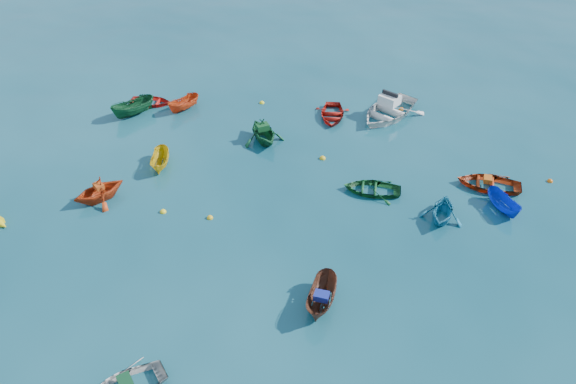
% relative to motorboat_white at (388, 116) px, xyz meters
% --- Properties ---
extents(ground, '(160.00, 160.00, 0.00)m').
position_rel_motorboat_white_xyz_m(ground, '(-3.32, -15.62, 0.00)').
color(ground, '#0A3C4D').
rests_on(ground, ground).
extents(sampan_brown_mid, '(1.24, 2.93, 1.11)m').
position_rel_motorboat_white_xyz_m(sampan_brown_mid, '(0.49, -17.27, 0.00)').
color(sampan_brown_mid, brown).
rests_on(sampan_brown_mid, ground).
extents(dinghy_orange_w, '(3.43, 3.56, 1.44)m').
position_rel_motorboat_white_xyz_m(dinghy_orange_w, '(-12.70, -13.99, 0.00)').
color(dinghy_orange_w, '#C13912').
rests_on(dinghy_orange_w, ground).
extents(sampan_yellow_mid, '(1.80, 2.70, 0.98)m').
position_rel_motorboat_white_xyz_m(sampan_yellow_mid, '(-11.20, -10.18, 0.00)').
color(sampan_yellow_mid, gold).
rests_on(sampan_yellow_mid, ground).
extents(dinghy_green_e, '(3.37, 2.63, 0.64)m').
position_rel_motorboat_white_xyz_m(dinghy_green_e, '(0.78, -8.60, 0.00)').
color(dinghy_green_e, '#124D21').
rests_on(dinghy_green_e, ground).
extents(dinghy_cyan_se, '(2.29, 2.62, 1.34)m').
position_rel_motorboat_white_xyz_m(dinghy_cyan_se, '(4.62, -9.71, 0.00)').
color(dinghy_cyan_se, '#176F92').
rests_on(dinghy_cyan_se, ground).
extents(dinghy_red_nw, '(3.16, 2.50, 0.59)m').
position_rel_motorboat_white_xyz_m(dinghy_red_nw, '(-15.65, -3.65, 0.00)').
color(dinghy_red_nw, red).
rests_on(dinghy_red_nw, ground).
extents(sampan_orange_n, '(1.82, 2.73, 0.99)m').
position_rel_motorboat_white_xyz_m(sampan_orange_n, '(-13.13, -3.61, 0.00)').
color(sampan_orange_n, '#C83C12').
rests_on(sampan_orange_n, ground).
extents(dinghy_green_n, '(3.87, 3.90, 1.55)m').
position_rel_motorboat_white_xyz_m(dinghy_green_n, '(-6.64, -5.66, 0.00)').
color(dinghy_green_n, '#13542B').
rests_on(dinghy_green_n, ground).
extents(dinghy_red_ne, '(3.53, 2.62, 0.70)m').
position_rel_motorboat_white_xyz_m(dinghy_red_ne, '(6.72, -6.09, 0.00)').
color(dinghy_red_ne, '#9F2F0D').
rests_on(dinghy_red_ne, ground).
extents(sampan_blue_far, '(2.20, 2.49, 0.94)m').
position_rel_motorboat_white_xyz_m(sampan_blue_far, '(7.53, -7.92, 0.00)').
color(sampan_blue_far, '#0F30BF').
rests_on(sampan_blue_far, ground).
extents(dinghy_red_far, '(2.98, 3.65, 0.66)m').
position_rel_motorboat_white_xyz_m(dinghy_red_far, '(-3.44, -1.40, 0.00)').
color(dinghy_red_far, '#A5150D').
rests_on(dinghy_red_far, ground).
extents(sampan_green_far, '(2.51, 3.27, 1.20)m').
position_rel_motorboat_white_xyz_m(sampan_green_far, '(-15.92, -5.36, 0.00)').
color(sampan_green_far, '#114B26').
rests_on(sampan_green_far, ground).
extents(motorboat_white, '(5.24, 6.05, 1.65)m').
position_rel_motorboat_white_xyz_m(motorboat_white, '(0.00, 0.00, 0.00)').
color(motorboat_white, white).
rests_on(motorboat_white, ground).
extents(tarp_green_a, '(0.80, 0.78, 0.31)m').
position_rel_motorboat_white_xyz_m(tarp_green_a, '(-5.11, -23.55, 0.48)').
color(tarp_green_a, '#104021').
rests_on(tarp_green_a, dinghy_white_near).
extents(tarp_blue_a, '(0.64, 0.50, 0.30)m').
position_rel_motorboat_white_xyz_m(tarp_blue_a, '(0.50, -17.42, 0.71)').
color(tarp_blue_a, navy).
rests_on(tarp_blue_a, sampan_brown_mid).
extents(tarp_orange_a, '(0.70, 0.65, 0.27)m').
position_rel_motorboat_white_xyz_m(tarp_orange_a, '(-12.68, -13.95, 0.86)').
color(tarp_orange_a, '#C54914').
rests_on(tarp_orange_a, dinghy_orange_w).
extents(tarp_green_b, '(0.93, 0.92, 0.36)m').
position_rel_motorboat_white_xyz_m(tarp_green_b, '(-6.70, -5.58, 0.96)').
color(tarp_green_b, '#124B20').
rests_on(tarp_green_b, dinghy_green_n).
extents(tarp_orange_b, '(0.46, 0.59, 0.27)m').
position_rel_motorboat_white_xyz_m(tarp_orange_b, '(6.62, -6.10, 0.49)').
color(tarp_orange_b, '#C25813').
rests_on(tarp_orange_b, dinghy_red_ne).
extents(buoy_ye_a, '(0.33, 0.33, 0.33)m').
position_rel_motorboat_white_xyz_m(buoy_ye_a, '(-6.54, -13.52, 0.00)').
color(buoy_ye_a, gold).
rests_on(buoy_ye_a, ground).
extents(buoy_ye_b, '(0.33, 0.33, 0.33)m').
position_rel_motorboat_white_xyz_m(buoy_ye_b, '(-9.04, -13.87, 0.00)').
color(buoy_ye_b, yellow).
rests_on(buoy_ye_b, ground).
extents(buoy_or_c, '(0.36, 0.36, 0.36)m').
position_rel_motorboat_white_xyz_m(buoy_or_c, '(-12.64, -12.95, 0.00)').
color(buoy_or_c, orange).
rests_on(buoy_or_c, ground).
extents(buoy_ye_c, '(0.37, 0.37, 0.37)m').
position_rel_motorboat_white_xyz_m(buoy_ye_c, '(-2.64, -6.35, 0.00)').
color(buoy_ye_c, gold).
rests_on(buoy_ye_c, ground).
extents(buoy_or_d, '(0.31, 0.31, 0.31)m').
position_rel_motorboat_white_xyz_m(buoy_or_d, '(9.96, -4.45, 0.00)').
color(buoy_or_d, '#DD5F0C').
rests_on(buoy_or_d, ground).
extents(buoy_ye_d, '(0.34, 0.34, 0.34)m').
position_rel_motorboat_white_xyz_m(buoy_ye_d, '(-8.53, -1.05, 0.00)').
color(buoy_ye_d, yellow).
rests_on(buoy_ye_d, ground).
extents(buoy_or_e, '(0.34, 0.34, 0.34)m').
position_rel_motorboat_white_xyz_m(buoy_or_e, '(0.71, 1.16, 0.00)').
color(buoy_or_e, orange).
rests_on(buoy_or_e, ground).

